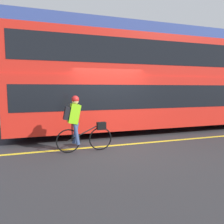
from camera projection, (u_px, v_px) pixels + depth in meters
ground_plane at (118, 145)px, 7.02m from camera, size 80.00×80.00×0.00m
road_center_line at (118, 145)px, 7.02m from camera, size 50.00×0.14×0.01m
sidewalk_curb at (84, 119)px, 12.44m from camera, size 60.00×2.29×0.15m
building_facade at (79, 67)px, 13.33m from camera, size 60.00×0.30×6.26m
bus at (151, 81)px, 9.44m from camera, size 11.49×2.57×3.86m
cyclist_on_bike at (79, 122)px, 6.18m from camera, size 1.62×0.32×1.62m
trash_bin at (64, 111)px, 11.93m from camera, size 0.59×0.59×0.88m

